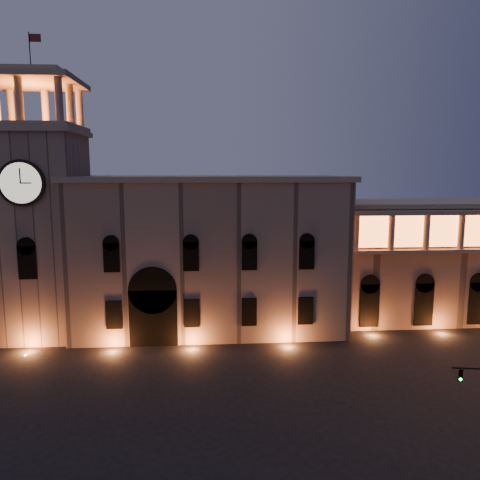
{
  "coord_description": "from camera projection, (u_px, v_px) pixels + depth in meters",
  "views": [
    {
      "loc": [
        -2.34,
        -31.29,
        18.26
      ],
      "look_at": [
        1.04,
        16.0,
        11.15
      ],
      "focal_mm": 35.0,
      "sensor_mm": 36.0,
      "label": 1
    }
  ],
  "objects": [
    {
      "name": "ground",
      "position": [
        241.0,
        425.0,
        33.74
      ],
      "size": [
        160.0,
        160.0,
        0.0
      ],
      "primitive_type": "plane",
      "color": "black",
      "rests_on": "ground"
    },
    {
      "name": "government_building",
      "position": [
        209.0,
        253.0,
        53.93
      ],
      "size": [
        30.8,
        12.8,
        17.6
      ],
      "color": "#8F725D",
      "rests_on": "ground"
    },
    {
      "name": "clock_tower",
      "position": [
        41.0,
        223.0,
        51.14
      ],
      "size": [
        9.8,
        9.8,
        32.4
      ],
      "color": "#8F725D",
      "rests_on": "ground"
    }
  ]
}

